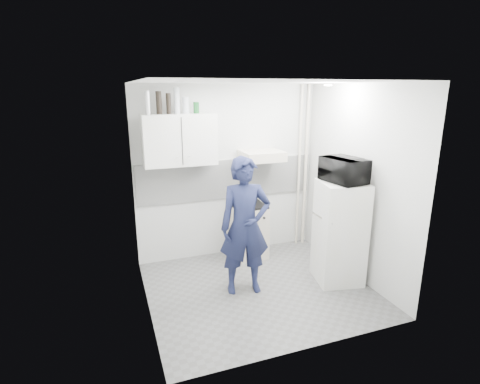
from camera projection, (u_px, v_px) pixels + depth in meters
name	position (u px, v px, depth m)	size (l,w,h in m)	color
floor	(258.00, 289.00, 4.89)	(2.80, 2.80, 0.00)	#5F5F5F
ceiling	(262.00, 82.00, 4.20)	(2.80, 2.80, 0.00)	white
wall_back	(228.00, 172.00, 5.68)	(2.80, 2.80, 0.00)	silver
wall_left	(142.00, 205.00, 4.09)	(2.60, 2.60, 0.00)	silver
wall_right	(356.00, 183.00, 5.01)	(2.60, 2.60, 0.00)	silver
person	(245.00, 226.00, 4.64)	(0.64, 0.42, 1.75)	#181D3C
stove	(248.00, 231.00, 5.77)	(0.51, 0.51, 0.81)	beige
fridge	(340.00, 232.00, 4.95)	(0.57, 0.57, 1.37)	white
stove_top	(248.00, 205.00, 5.66)	(0.49, 0.49, 0.03)	black
saucepan	(246.00, 200.00, 5.68)	(0.21, 0.21, 0.11)	silver
microwave	(344.00, 170.00, 4.73)	(0.38, 0.57, 0.31)	black
bottle_a	(147.00, 103.00, 4.86)	(0.07, 0.07, 0.30)	silver
bottle_b	(159.00, 103.00, 4.91)	(0.08, 0.08, 0.30)	black
bottle_c	(169.00, 104.00, 4.96)	(0.07, 0.07, 0.27)	black
bottle_d	(177.00, 101.00, 4.98)	(0.08, 0.08, 0.34)	#B2B7BC
canister_a	(186.00, 105.00, 5.04)	(0.09, 0.09, 0.22)	#B2B7BC
canister_b	(196.00, 108.00, 5.10)	(0.08, 0.08, 0.15)	#144C1E
upper_cabinet	(180.00, 140.00, 5.13)	(1.00, 0.35, 0.70)	white
range_hood	(262.00, 156.00, 5.53)	(0.60, 0.50, 0.14)	beige
backsplash	(228.00, 179.00, 5.69)	(2.74, 0.03, 0.60)	white
pipe_a	(306.00, 167.00, 6.04)	(0.05, 0.05, 2.60)	beige
pipe_b	(299.00, 168.00, 6.00)	(0.04, 0.04, 2.60)	beige
ceiling_spot_fixture	(328.00, 85.00, 4.72)	(0.10, 0.10, 0.02)	white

